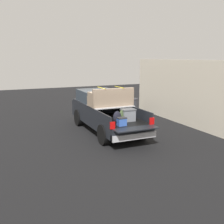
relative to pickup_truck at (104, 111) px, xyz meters
name	(u,v)px	position (x,y,z in m)	size (l,w,h in m)	color
ground_plane	(107,132)	(-0.37, 0.00, -0.99)	(40.00, 40.00, 0.00)	black
pickup_truck	(104,111)	(0.00, 0.00, 0.00)	(6.05, 2.06, 2.23)	black
building_facade	(178,91)	(0.01, -4.49, 0.74)	(8.04, 0.36, 3.45)	beige
trash_can	(133,106)	(2.94, -3.25, -0.49)	(0.60, 0.60, 0.98)	#2D2D33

